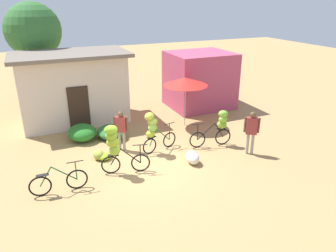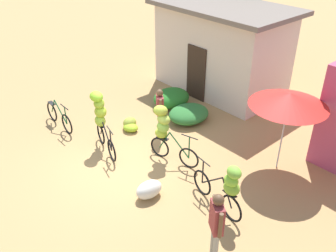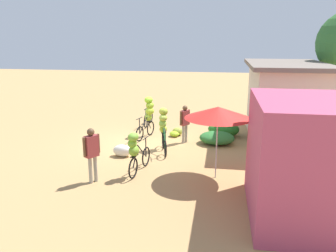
% 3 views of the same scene
% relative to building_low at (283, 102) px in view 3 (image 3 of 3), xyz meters
% --- Properties ---
extents(ground_plane, '(60.00, 60.00, 0.00)m').
position_rel_building_low_xyz_m(ground_plane, '(1.50, -5.73, -1.65)').
color(ground_plane, '#AC8551').
extents(building_low, '(5.18, 3.08, 3.26)m').
position_rel_building_low_xyz_m(building_low, '(0.00, 0.00, 0.00)').
color(building_low, beige).
rests_on(building_low, ground).
extents(shop_pink, '(3.20, 2.80, 2.90)m').
position_rel_building_low_xyz_m(shop_pink, '(6.51, -0.39, -0.20)').
color(shop_pink, '#B34463').
rests_on(shop_pink, ground).
extents(hedge_bush_front_left, '(1.16, 1.37, 0.64)m').
position_rel_building_low_xyz_m(hedge_bush_front_left, '(-0.12, -2.41, -1.33)').
color(hedge_bush_front_left, '#257123').
rests_on(hedge_bush_front_left, ground).
extents(hedge_bush_front_right, '(1.20, 1.43, 0.50)m').
position_rel_building_low_xyz_m(hedge_bush_front_right, '(1.06, -2.69, -1.40)').
color(hedge_bush_front_right, '#2C6E2F').
rests_on(hedge_bush_front_right, ground).
extents(market_umbrella, '(2.00, 2.00, 2.26)m').
position_rel_building_low_xyz_m(market_umbrella, '(4.53, -2.65, 0.43)').
color(market_umbrella, beige).
rests_on(market_umbrella, ground).
extents(bicycle_leftmost, '(1.73, 0.15, 0.96)m').
position_rel_building_low_xyz_m(bicycle_leftmost, '(-1.45, -6.12, -1.29)').
color(bicycle_leftmost, black).
rests_on(bicycle_leftmost, ground).
extents(bicycle_near_pile, '(1.61, 0.61, 1.76)m').
position_rel_building_low_xyz_m(bicycle_near_pile, '(0.46, -5.69, -0.59)').
color(bicycle_near_pile, black).
rests_on(bicycle_near_pile, ground).
extents(bicycle_center_loaded, '(1.54, 0.57, 1.65)m').
position_rel_building_low_xyz_m(bicycle_center_loaded, '(2.17, -4.72, -0.68)').
color(bicycle_center_loaded, black).
rests_on(bicycle_center_loaded, ground).
extents(bicycle_by_shop, '(1.74, 0.43, 1.46)m').
position_rel_building_low_xyz_m(bicycle_by_shop, '(4.76, -5.15, -0.81)').
color(bicycle_by_shop, black).
rests_on(bicycle_by_shop, ground).
extents(banana_pile_on_ground, '(0.72, 0.65, 0.36)m').
position_rel_building_low_xyz_m(banana_pile_on_ground, '(0.20, -4.50, -1.50)').
color(banana_pile_on_ground, '#95A437').
rests_on(banana_pile_on_ground, ground).
extents(produce_sack, '(0.49, 0.73, 0.44)m').
position_rel_building_low_xyz_m(produce_sack, '(3.13, -6.09, -1.43)').
color(produce_sack, silver).
rests_on(produce_sack, ground).
extents(person_vendor, '(0.50, 0.39, 1.69)m').
position_rel_building_low_xyz_m(person_vendor, '(5.47, -6.29, -0.61)').
color(person_vendor, gray).
rests_on(person_vendor, ground).
extents(person_bystander, '(0.49, 0.39, 1.58)m').
position_rel_building_low_xyz_m(person_bystander, '(1.13, -4.01, -0.69)').
color(person_bystander, gray).
rests_on(person_bystander, ground).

